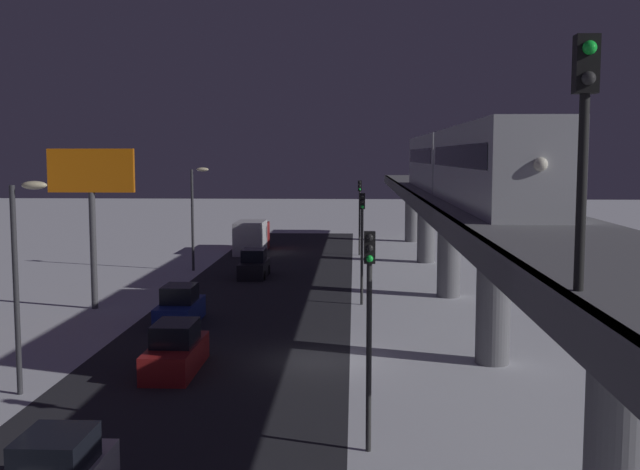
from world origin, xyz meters
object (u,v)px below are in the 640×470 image
sedan_black (254,266)px  traffic_light_far (360,206)px  sedan_red (176,351)px  traffic_light_near (369,309)px  box_truck (252,237)px  subway_train (460,162)px  rail_signal (584,118)px  commercial_billboard (91,186)px  traffic_light_mid (362,232)px  sedan_blue (180,308)px

sedan_black → traffic_light_far: traffic_light_far is taller
sedan_red → traffic_light_near: (-7.50, 8.07, 3.40)m
sedan_red → box_truck: bearing=-87.0°
traffic_light_near → box_truck: bearing=-78.3°
subway_train → rail_signal: (2.13, 30.14, 0.95)m
traffic_light_near → traffic_light_far: 44.33m
box_truck → traffic_light_near: traffic_light_near is taller
commercial_billboard → traffic_light_near: bearing=126.2°
sedan_red → box_truck: (2.00, -37.98, 0.55)m
rail_signal → traffic_light_mid: size_ratio=0.62×
rail_signal → sedan_black: rail_signal is taller
sedan_blue → commercial_billboard: size_ratio=0.49×
sedan_blue → commercial_billboard: commercial_billboard is taller
sedan_red → traffic_light_mid: traffic_light_mid is taller
sedan_blue → traffic_light_near: traffic_light_near is taller
subway_train → commercial_billboard: 20.25m
sedan_blue → traffic_light_near: bearing=119.0°
box_truck → traffic_light_far: traffic_light_far is taller
sedan_black → traffic_light_far: bearing=-121.5°
rail_signal → traffic_light_far: (3.14, -53.73, -4.92)m
subway_train → box_truck: subway_train is taller
subway_train → rail_signal: bearing=86.0°
traffic_light_mid → traffic_light_far: (0.00, -22.16, 0.00)m
rail_signal → sedan_red: bearing=-58.7°
rail_signal → traffic_light_mid: rail_signal is taller
box_truck → traffic_light_near: size_ratio=1.16×
traffic_light_mid → sedan_blue: bearing=30.1°
sedan_black → sedan_red: size_ratio=0.95×
commercial_billboard → sedan_black: bearing=-122.4°
sedan_blue → box_truck: bearing=-89.6°
box_truck → commercial_billboard: size_ratio=0.83×
sedan_blue → sedan_red: bearing=101.7°
subway_train → commercial_billboard: size_ratio=4.14×
subway_train → box_truck: bearing=-59.7°
sedan_black → rail_signal: bearing=104.4°
sedan_black → traffic_light_near: (-7.50, 32.09, 3.41)m
sedan_black → traffic_light_near: size_ratio=0.70×
traffic_light_near → traffic_light_far: bearing=-90.0°
sedan_blue → commercial_billboard: bearing=-32.7°
subway_train → traffic_light_near: (5.27, 20.74, -3.97)m
traffic_light_near → commercial_billboard: 25.41m
sedan_blue → commercial_billboard: 9.01m
sedan_blue → traffic_light_near: (-9.30, 16.77, 3.40)m
rail_signal → sedan_red: rail_signal is taller
rail_signal → sedan_blue: size_ratio=0.91×
rail_signal → commercial_billboard: 34.92m
sedan_red → box_truck: size_ratio=0.64×
traffic_light_far → sedan_red: bearing=78.3°
rail_signal → traffic_light_near: bearing=-71.5°
sedan_blue → box_truck: box_truck is taller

